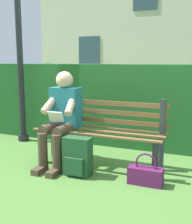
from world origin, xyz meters
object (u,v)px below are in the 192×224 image
Objects in this scene: park_bench at (101,130)px; handbag at (145,175)px; backpack at (77,157)px; lamp_post at (17,3)px; person_seated at (61,116)px.

handbag is (-0.68, 0.39, -0.35)m from park_bench.
backpack is at bearing 3.76° from handbag.
backpack is at bearing 74.36° from park_bench.
handbag is at bearing -176.24° from backpack.
park_bench reaches higher than handbag.
backpack is (0.12, 0.44, -0.23)m from park_bench.
handbag is 3.28m from lamp_post.
backpack is 2.71m from lamp_post.
backpack is at bearing 143.20° from person_seated.
person_seated is at bearing -36.80° from backpack.
handbag is at bearing 169.54° from person_seated.
park_bench is 0.54m from person_seated.
lamp_post reaches higher than backpack.
park_bench is 1.38× the size of person_seated.
handbag is at bearing 149.93° from park_bench.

